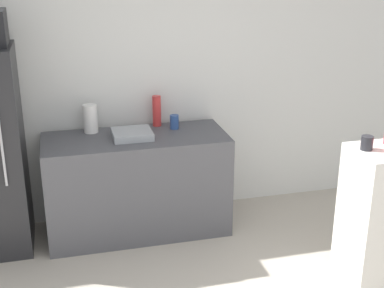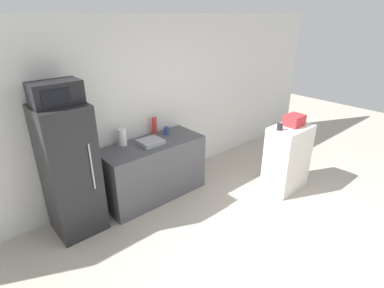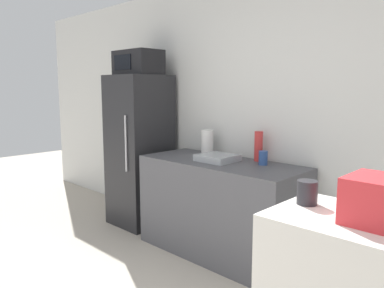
# 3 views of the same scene
# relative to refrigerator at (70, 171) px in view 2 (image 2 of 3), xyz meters

# --- Properties ---
(ground_plane) EXTENTS (14.00, 14.00, 0.00)m
(ground_plane) POSITION_rel_refrigerator_xyz_m (1.45, -2.47, -0.84)
(ground_plane) COLOR #B2A899
(wall_back) EXTENTS (8.00, 0.06, 2.60)m
(wall_back) POSITION_rel_refrigerator_xyz_m (1.45, 0.37, 0.46)
(wall_back) COLOR silver
(wall_back) RESTS_ON ground_plane
(refrigerator) EXTENTS (0.58, 0.61, 1.68)m
(refrigerator) POSITION_rel_refrigerator_xyz_m (0.00, 0.00, 0.00)
(refrigerator) COLOR #232326
(refrigerator) RESTS_ON ground_plane
(microwave) EXTENTS (0.53, 0.34, 0.26)m
(microwave) POSITION_rel_refrigerator_xyz_m (-0.00, -0.00, 0.97)
(microwave) COLOR black
(microwave) RESTS_ON refrigerator
(counter) EXTENTS (1.55, 0.64, 0.88)m
(counter) POSITION_rel_refrigerator_xyz_m (1.19, -0.02, -0.40)
(counter) COLOR #4C4C51
(counter) RESTS_ON ground_plane
(sink_basin) EXTENTS (0.33, 0.30, 0.06)m
(sink_basin) POSITION_rel_refrigerator_xyz_m (1.16, -0.03, 0.07)
(sink_basin) COLOR #9EA3A8
(sink_basin) RESTS_ON counter
(bottle_tall) EXTENTS (0.08, 0.08, 0.27)m
(bottle_tall) POSITION_rel_refrigerator_xyz_m (1.43, 0.24, 0.17)
(bottle_tall) COLOR red
(bottle_tall) RESTS_ON counter
(bottle_short) EXTENTS (0.08, 0.08, 0.12)m
(bottle_short) POSITION_rel_refrigerator_xyz_m (1.56, 0.12, 0.10)
(bottle_short) COLOR #2D4C8C
(bottle_short) RESTS_ON counter
(shelf_cabinet) EXTENTS (0.69, 0.44, 1.05)m
(shelf_cabinet) POSITION_rel_refrigerator_xyz_m (2.88, -1.23, -0.31)
(shelf_cabinet) COLOR silver
(shelf_cabinet) RESTS_ON ground_plane
(basket) EXTENTS (0.28, 0.23, 0.17)m
(basket) POSITION_rel_refrigerator_xyz_m (2.95, -1.22, 0.30)
(basket) COLOR red
(basket) RESTS_ON shelf_cabinet
(jar) EXTENTS (0.08, 0.08, 0.10)m
(jar) POSITION_rel_refrigerator_xyz_m (2.62, -1.19, 0.26)
(jar) COLOR #232328
(jar) RESTS_ON shelf_cabinet
(paper_towel_roll) EXTENTS (0.12, 0.12, 0.24)m
(paper_towel_roll) POSITION_rel_refrigerator_xyz_m (0.84, 0.20, 0.16)
(paper_towel_roll) COLOR white
(paper_towel_roll) RESTS_ON counter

